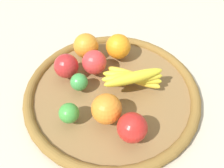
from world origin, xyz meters
TOP-DOWN VIEW (x-y plane):
  - ground_plane at (0.00, 0.00)m, footprint 2.40×2.40m
  - basket at (0.00, 0.00)m, footprint 0.46×0.46m
  - lime_1 at (0.11, -0.09)m, footprint 0.07×0.07m
  - orange_0 at (0.09, 0.00)m, footprint 0.09×0.09m
  - apple_1 at (-0.06, -0.06)m, footprint 0.08×0.08m
  - banana_bunch at (-0.02, 0.05)m, footprint 0.12×0.16m
  - lime_0 at (0.01, -0.08)m, footprint 0.06×0.06m
  - apple_0 at (-0.04, -0.13)m, footprint 0.09×0.09m
  - orange_1 at (-0.13, -0.00)m, footprint 0.09×0.09m
  - apple_2 at (0.13, 0.06)m, footprint 0.08×0.08m
  - orange_2 at (-0.12, -0.09)m, footprint 0.10×0.10m

SIDE VIEW (x-z plane):
  - ground_plane at x=0.00m, z-range 0.00..0.00m
  - basket at x=0.00m, z-range 0.00..0.03m
  - lime_0 at x=0.01m, z-range 0.03..0.08m
  - lime_1 at x=0.11m, z-range 0.03..0.08m
  - apple_0 at x=-0.04m, z-range 0.03..0.10m
  - apple_1 at x=-0.06m, z-range 0.03..0.10m
  - banana_bunch at x=-0.02m, z-range 0.03..0.10m
  - apple_2 at x=0.13m, z-range 0.03..0.10m
  - orange_1 at x=-0.13m, z-range 0.03..0.10m
  - orange_0 at x=0.09m, z-range 0.03..0.10m
  - orange_2 at x=-0.12m, z-range 0.03..0.10m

